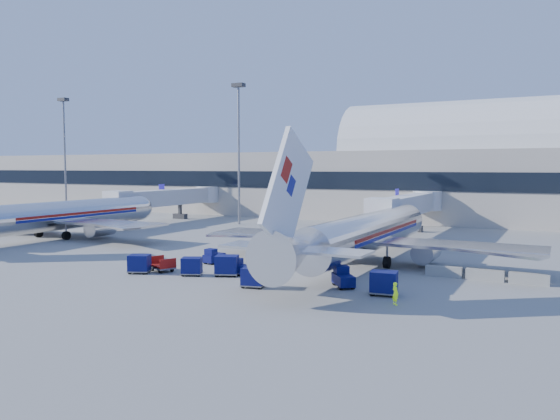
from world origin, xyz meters
The scene contains 21 objects.
ground centered at (0.00, 0.00, 0.00)m, with size 260.00×260.00×0.00m, color gray.
terminal centered at (-13.60, 55.96, 7.52)m, with size 170.00×28.15×21.00m.
airliner_main centered at (10.00, 4.51, 2.93)m, with size 32.00×37.26×12.07m.
airliner_mid centered at (-32.00, 4.51, 2.93)m, with size 32.00×37.26×12.07m.
jetbridge_near centered at (7.60, 30.81, 3.93)m, with size 4.40×27.50×6.25m.
jetbridge_mid centered at (-34.40, 30.81, 3.93)m, with size 4.40×27.50×6.25m.
mast_far_west centered at (-60.00, 30.00, 14.79)m, with size 2.00×1.20×22.60m.
mast_west centered at (-20.00, 30.00, 14.79)m, with size 2.00×1.20×22.60m.
barrier_near centered at (18.00, 2.00, 0.45)m, with size 3.00×0.55×0.90m, color #9E9E96.
barrier_mid centered at (21.30, 2.00, 0.45)m, with size 3.00×0.55×0.90m, color #9E9E96.
barrier_far centered at (24.60, 2.00, 0.45)m, with size 3.00×0.55×0.90m, color #9E9E96.
tug_lead centered at (2.36, -5.42, 0.64)m, with size 2.24×1.24×1.41m.
tug_right centered at (11.86, -5.66, 0.72)m, with size 2.48×2.65×1.58m.
tug_left centered at (-3.02, -1.76, 0.66)m, with size 1.29×2.31×1.45m.
cart_train_a centered at (1.55, -6.32, 0.94)m, with size 2.42×2.16×1.75m.
cart_train_b centered at (-1.23, -7.56, 0.83)m, with size 2.16×1.97×1.55m.
cart_train_c centered at (-5.88, -8.91, 0.86)m, with size 2.23×2.00×1.62m.
cart_solo_near centered at (5.81, -9.14, 0.82)m, with size 2.00×1.69×1.54m.
cart_solo_far centered at (15.50, -6.90, 0.93)m, with size 2.20×1.81×1.75m.
cart_open_red centered at (-4.66, -7.32, 0.45)m, with size 2.76×2.38×0.62m.
ramp_worker centered at (17.01, -9.24, 0.77)m, with size 0.57×0.37×1.55m, color #95E918.
Camera 1 is at (27.02, -44.88, 9.29)m, focal length 35.00 mm.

